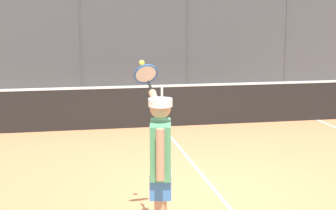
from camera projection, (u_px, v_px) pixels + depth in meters
name	position (u px, v px, depth m)	size (l,w,h in m)	color
ground_plane	(215.00, 190.00, 7.23)	(60.00, 60.00, 0.00)	#C67A4C
fence_backdrop	(133.00, 39.00, 16.14)	(19.75, 1.37, 3.51)	#474C51
tennis_net	(162.00, 105.00, 11.28)	(9.96, 0.09, 1.07)	#2D2D2D
tennis_player	(160.00, 163.00, 5.18)	(0.32, 1.42, 1.97)	silver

